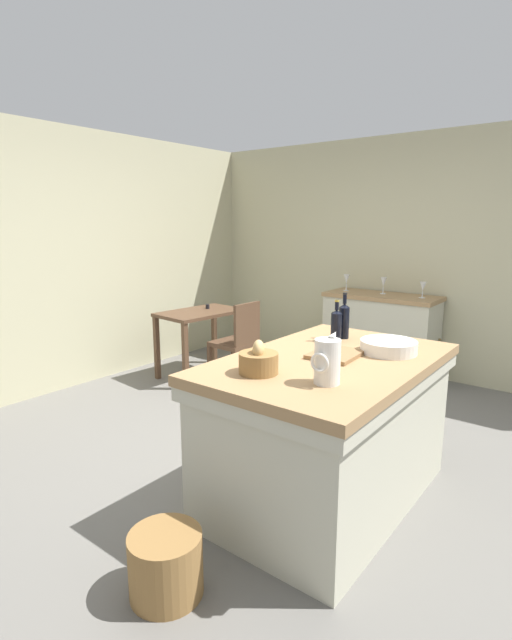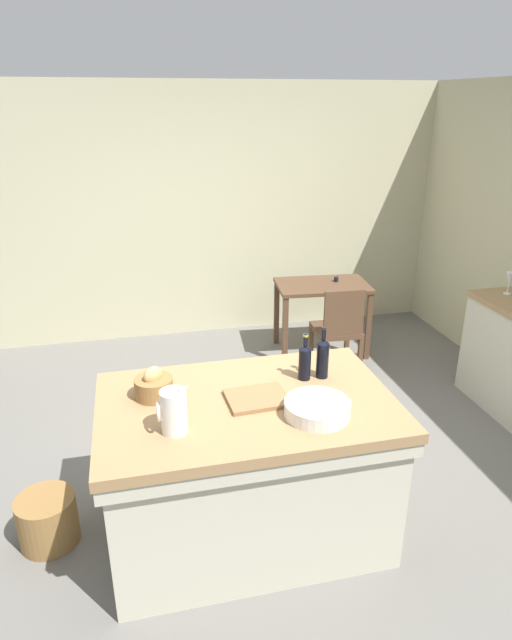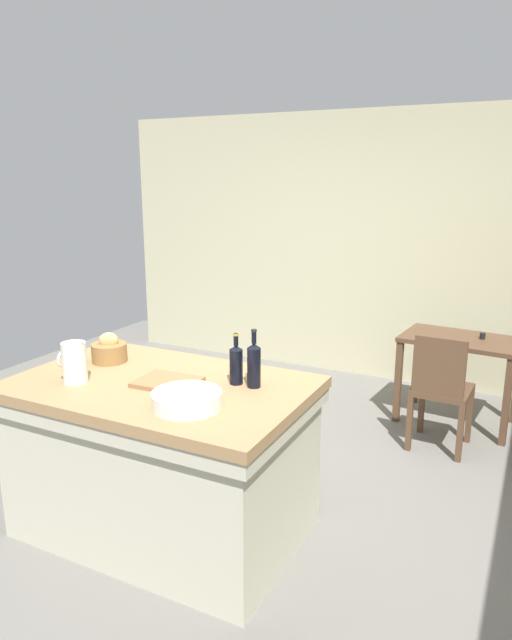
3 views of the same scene
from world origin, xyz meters
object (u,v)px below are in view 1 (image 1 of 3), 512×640
writing_desk (200,321)px  wine_glass_far_left (423,287)px  wine_bottle_amber (336,325)px  wash_bowl (389,347)px  island_table (328,424)px  wine_bottle_dark (344,320)px  wine_glass_middle (346,279)px  wine_glass_left (383,282)px  wicker_hamper (166,564)px  wooden_chair (238,341)px  pitcher (327,361)px  cutting_board (336,354)px  side_cabinet (380,335)px  bread_basket (258,361)px

writing_desk → wine_glass_far_left: bearing=-58.8°
wine_bottle_amber → wash_bowl: bearing=-98.4°
island_table → wine_bottle_dark: size_ratio=5.07×
wine_glass_middle → wine_glass_left: bearing=-85.5°
wash_bowl → wicker_hamper: 1.72m
wooden_chair → pitcher: pitcher is taller
writing_desk → cutting_board: 2.63m
wash_bowl → cutting_board: (-0.27, 0.22, -0.03)m
wine_bottle_dark → wicker_hamper: 1.85m
wine_bottle_dark → wine_glass_far_left: (1.99, 0.14, 0.00)m
wine_bottle_amber → wine_glass_left: wine_bottle_amber is taller
wine_glass_middle → cutting_board: bearing=-154.1°
wooden_chair → island_table: bearing=-125.4°
wine_bottle_amber → wine_glass_far_left: wine_bottle_amber is taller
pitcher → wine_glass_middle: 3.19m
side_cabinet → wooden_chair: size_ratio=1.37×
cutting_board → wine_glass_far_left: (2.43, 0.31, 0.12)m
wine_bottle_amber → wine_glass_left: 2.20m
wine_glass_left → wicker_hamper: wine_glass_left is taller
wine_glass_middle → wine_glass_far_left: bearing=-89.6°
island_table → wine_glass_left: bearing=16.4°
writing_desk → wine_glass_middle: (1.20, -1.14, 0.43)m
pitcher → wine_glass_left: pitcher is taller
side_cabinet → wine_glass_far_left: 0.71m
writing_desk → wine_glass_middle: 1.71m
island_table → wash_bowl: size_ratio=4.68×
wash_bowl → bread_basket: (-0.81, 0.38, 0.03)m
writing_desk → wine_glass_left: 2.04m
wooden_chair → wine_glass_middle: 1.48m
wine_bottle_dark → wine_glass_far_left: size_ratio=1.89×
wash_bowl → bread_basket: bread_basket is taller
wine_bottle_amber → wicker_hamper: 1.75m
cutting_board → wine_bottle_amber: (0.33, 0.18, 0.10)m
wash_bowl → wine_glass_middle: (2.15, 1.39, 0.11)m
bread_basket → wine_glass_far_left: (2.97, 0.14, 0.07)m
wine_bottle_amber → side_cabinet: bearing=15.0°
pitcher → wine_glass_left: (2.92, 0.95, 0.03)m
side_cabinet → wine_glass_far_left: wine_glass_far_left is taller
wash_bowl → wicker_hamper: size_ratio=1.01×
island_table → wine_glass_far_left: 2.56m
side_cabinet → wine_bottle_dark: wine_bottle_dark is taller
wicker_hamper → wine_bottle_amber: bearing=-0.6°
wash_bowl → wine_glass_far_left: 2.22m
wine_bottle_amber → wine_glass_middle: size_ratio=1.50×
side_cabinet → writing_desk: 1.98m
bread_basket → wine_glass_far_left: 2.97m
wash_bowl → wine_glass_left: (2.19, 0.96, 0.10)m
cutting_board → side_cabinet: bearing=17.0°
cutting_board → wine_bottle_amber: bearing=28.4°
side_cabinet → wine_bottle_dark: 2.13m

